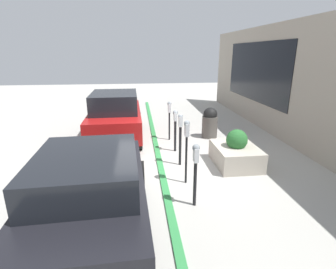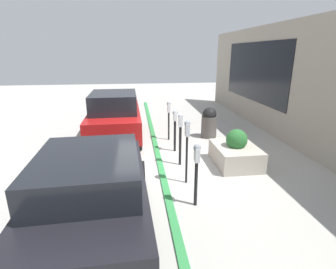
% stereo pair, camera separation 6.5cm
% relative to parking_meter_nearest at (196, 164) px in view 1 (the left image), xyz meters
% --- Properties ---
extents(ground_plane, '(40.00, 40.00, 0.00)m').
position_rel_parking_meter_nearest_xyz_m(ground_plane, '(2.09, 0.45, -0.93)').
color(ground_plane, '#ADAAA3').
extents(curb_strip, '(19.00, 0.16, 0.04)m').
position_rel_parking_meter_nearest_xyz_m(curb_strip, '(2.09, 0.53, -0.91)').
color(curb_strip, '#338C47').
rests_on(curb_strip, ground_plane).
extents(building_facade, '(19.00, 0.17, 4.03)m').
position_rel_parking_meter_nearest_xyz_m(building_facade, '(2.09, -4.02, 1.10)').
color(building_facade, '#9E9384').
rests_on(building_facade, ground_plane).
extents(parking_meter_nearest, '(0.18, 0.15, 1.33)m').
position_rel_parking_meter_nearest_xyz_m(parking_meter_nearest, '(0.00, 0.00, 0.00)').
color(parking_meter_nearest, black).
rests_on(parking_meter_nearest, ground_plane).
extents(parking_meter_second, '(0.17, 0.14, 1.55)m').
position_rel_parking_meter_nearest_xyz_m(parking_meter_second, '(0.98, 0.00, 0.21)').
color(parking_meter_second, black).
rests_on(parking_meter_second, ground_plane).
extents(parking_meter_middle, '(0.16, 0.13, 1.46)m').
position_rel_parking_meter_nearest_xyz_m(parking_meter_middle, '(2.05, -0.03, 0.01)').
color(parking_meter_middle, black).
rests_on(parking_meter_middle, ground_plane).
extents(parking_meter_fourth, '(0.19, 0.16, 1.33)m').
position_rel_parking_meter_nearest_xyz_m(parking_meter_fourth, '(3.12, -0.05, -0.02)').
color(parking_meter_fourth, black).
rests_on(parking_meter_fourth, ground_plane).
extents(parking_meter_farthest, '(0.17, 0.14, 1.39)m').
position_rel_parking_meter_nearest_xyz_m(parking_meter_farthest, '(4.27, 0.00, 0.07)').
color(parking_meter_farthest, black).
rests_on(parking_meter_farthest, ground_plane).
extents(planter_box, '(1.45, 1.13, 1.03)m').
position_rel_parking_meter_nearest_xyz_m(planter_box, '(1.86, -1.56, -0.57)').
color(planter_box, '#B2A899').
rests_on(planter_box, ground_plane).
extents(parked_car_front, '(4.08, 2.03, 1.42)m').
position_rel_parking_meter_nearest_xyz_m(parked_car_front, '(-0.40, 1.97, -0.18)').
color(parked_car_front, black).
rests_on(parked_car_front, ground_plane).
extents(parked_car_middle, '(3.91, 1.82, 1.69)m').
position_rel_parking_meter_nearest_xyz_m(parked_car_middle, '(4.59, 1.89, -0.06)').
color(parked_car_middle, maroon).
rests_on(parked_car_middle, ground_plane).
extents(trash_bin, '(0.56, 0.56, 1.11)m').
position_rel_parking_meter_nearest_xyz_m(trash_bin, '(4.39, -1.51, -0.37)').
color(trash_bin, '#514C47').
rests_on(trash_bin, ground_plane).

